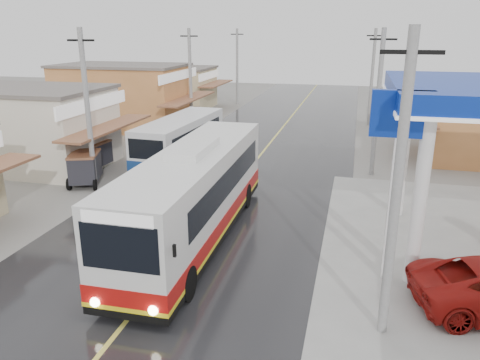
{
  "coord_description": "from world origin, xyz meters",
  "views": [
    {
      "loc": [
        5.86,
        -11.54,
        7.89
      ],
      "look_at": [
        1.3,
        6.84,
        1.78
      ],
      "focal_mm": 35.0,
      "sensor_mm": 36.0,
      "label": 1
    }
  ],
  "objects_px": {
    "tricycle_far": "(94,154)",
    "cyclist": "(137,200)",
    "tricycle_near": "(85,167)",
    "second_bus": "(181,141)",
    "coach_bus": "(195,194)",
    "tyre_stack": "(108,195)"
  },
  "relations": [
    {
      "from": "coach_bus",
      "to": "tricycle_far",
      "type": "bearing_deg",
      "value": 138.89
    },
    {
      "from": "cyclist",
      "to": "tricycle_near",
      "type": "xyz_separation_m",
      "value": [
        -4.45,
        3.1,
        0.32
      ]
    },
    {
      "from": "second_bus",
      "to": "tricycle_far",
      "type": "relative_size",
      "value": 3.98
    },
    {
      "from": "tricycle_far",
      "to": "second_bus",
      "type": "bearing_deg",
      "value": 25.97
    },
    {
      "from": "second_bus",
      "to": "tricycle_near",
      "type": "relative_size",
      "value": 3.54
    },
    {
      "from": "coach_bus",
      "to": "second_bus",
      "type": "height_order",
      "value": "coach_bus"
    },
    {
      "from": "second_bus",
      "to": "tyre_stack",
      "type": "relative_size",
      "value": 9.21
    },
    {
      "from": "second_bus",
      "to": "tricycle_near",
      "type": "bearing_deg",
      "value": -123.4
    },
    {
      "from": "coach_bus",
      "to": "cyclist",
      "type": "xyz_separation_m",
      "value": [
        -3.41,
        1.79,
        -1.17
      ]
    },
    {
      "from": "coach_bus",
      "to": "tricycle_near",
      "type": "bearing_deg",
      "value": 147.6
    },
    {
      "from": "coach_bus",
      "to": "tyre_stack",
      "type": "xyz_separation_m",
      "value": [
        -5.63,
        3.17,
        -1.6
      ]
    },
    {
      "from": "cyclist",
      "to": "tyre_stack",
      "type": "height_order",
      "value": "cyclist"
    },
    {
      "from": "cyclist",
      "to": "tyre_stack",
      "type": "relative_size",
      "value": 2.16
    },
    {
      "from": "tricycle_far",
      "to": "cyclist",
      "type": "bearing_deg",
      "value": -43.43
    },
    {
      "from": "second_bus",
      "to": "cyclist",
      "type": "height_order",
      "value": "second_bus"
    },
    {
      "from": "tricycle_near",
      "to": "tricycle_far",
      "type": "xyz_separation_m",
      "value": [
        -1.12,
        2.81,
        -0.07
      ]
    },
    {
      "from": "second_bus",
      "to": "tricycle_far",
      "type": "height_order",
      "value": "second_bus"
    },
    {
      "from": "tricycle_near",
      "to": "tyre_stack",
      "type": "xyz_separation_m",
      "value": [
        2.24,
        -1.73,
        -0.76
      ]
    },
    {
      "from": "coach_bus",
      "to": "tricycle_near",
      "type": "relative_size",
      "value": 4.96
    },
    {
      "from": "tricycle_near",
      "to": "second_bus",
      "type": "bearing_deg",
      "value": 33.25
    },
    {
      "from": "tricycle_near",
      "to": "tricycle_far",
      "type": "relative_size",
      "value": 1.12
    },
    {
      "from": "cyclist",
      "to": "tyre_stack",
      "type": "xyz_separation_m",
      "value": [
        -2.22,
        1.38,
        -0.43
      ]
    }
  ]
}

